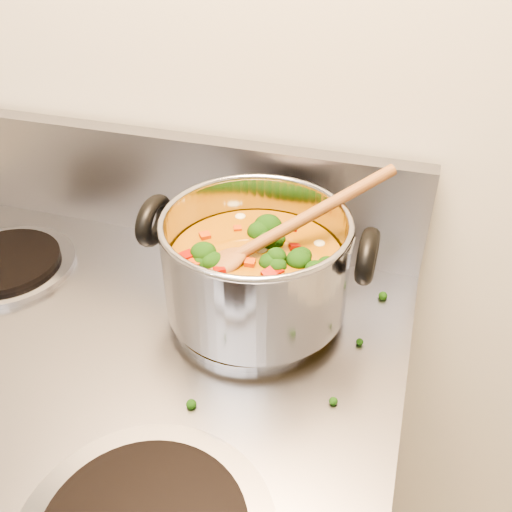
{
  "coord_description": "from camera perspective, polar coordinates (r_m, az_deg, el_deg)",
  "views": [
    {
      "loc": [
        0.42,
        0.79,
        1.41
      ],
      "look_at": [
        0.26,
        1.32,
        1.01
      ],
      "focal_mm": 40.0,
      "sensor_mm": 36.0,
      "label": 1
    }
  ],
  "objects": [
    {
      "name": "stockpot",
      "position": [
        0.69,
        -0.03,
        -1.02
      ],
      "size": [
        0.28,
        0.23,
        0.14
      ],
      "rotation": [
        0.0,
        0.0,
        0.0
      ],
      "color": "#AAABB3",
      "rests_on": "electric_range"
    },
    {
      "name": "cooktop_crumbs",
      "position": [
        0.81,
        -0.35,
        -1.22
      ],
      "size": [
        0.25,
        0.23,
        0.01
      ],
      "color": "black",
      "rests_on": "electric_range"
    },
    {
      "name": "wooden_spoon",
      "position": [
        0.68,
        1.04,
        1.66
      ],
      "size": [
        0.22,
        0.19,
        0.11
      ],
      "rotation": [
        0.0,
        0.0,
        0.68
      ],
      "color": "brown",
      "rests_on": "stockpot"
    }
  ]
}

